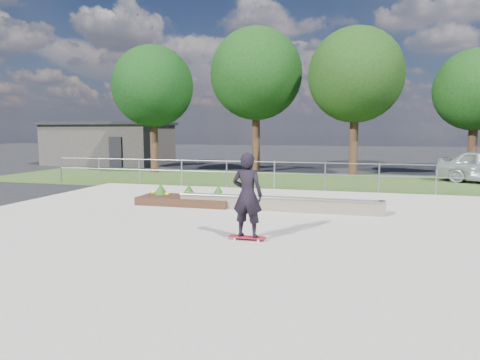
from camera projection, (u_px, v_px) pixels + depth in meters
The scene contains 12 objects.
ground at pixel (215, 233), 10.01m from camera, with size 120.00×120.00×0.00m, color black.
grass_verge at pixel (288, 181), 20.55m from camera, with size 30.00×8.00×0.02m, color #304B1E.
concrete_slab at pixel (215, 232), 10.00m from camera, with size 15.00×15.00×0.06m, color #B0A99C.
fence at pixel (274, 171), 17.11m from camera, with size 20.06×0.06×1.20m.
building at pixel (110, 143), 30.73m from camera, with size 8.40×5.40×3.00m.
tree_far_left at pixel (153, 87), 23.99m from camera, with size 4.55×4.55×7.15m.
tree_mid_left at pixel (256, 74), 24.39m from camera, with size 5.25×5.25×8.25m.
tree_mid_right at pixel (356, 75), 22.05m from camera, with size 4.90×4.90×7.70m.
tree_far_right at pixel (476, 90), 22.01m from camera, with size 4.20×4.20×6.60m.
grind_ledge at pixel (278, 204), 12.53m from camera, with size 6.00×0.44×0.43m.
planter_bed at pixel (187, 198), 13.64m from camera, with size 3.00×1.20×0.61m.
skateboarder at pixel (247, 195), 9.03m from camera, with size 0.80×0.48×1.88m.
Camera 1 is at (3.13, -9.30, 2.39)m, focal length 32.00 mm.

